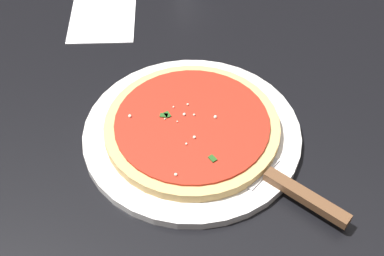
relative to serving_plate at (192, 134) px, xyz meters
The scene contains 5 objects.
restaurant_table 0.13m from the serving_plate, 167.09° to the right, with size 1.12×0.94×0.75m.
serving_plate is the anchor object (origin of this frame).
pizza 0.02m from the serving_plate, 133.62° to the left, with size 0.27×0.27×0.02m.
pizza_server 0.16m from the serving_plate, 122.83° to the right, with size 0.16×0.21×0.01m.
napkin_loose_left 0.35m from the serving_plate, 36.84° to the left, with size 0.14×0.13×0.00m, color white.
Camera 1 is at (-0.51, -0.06, 1.37)m, focal length 49.76 mm.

